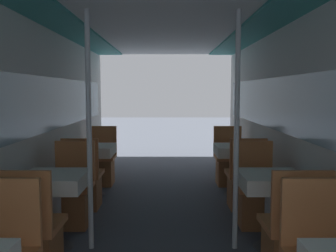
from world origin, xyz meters
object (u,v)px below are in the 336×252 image
chair_left_far_2 (103,166)px  chair_right_far_2 (230,167)px  dining_table_left_1 (56,186)px  chair_right_near_1 (294,246)px  chair_left_near_2 (86,186)px  chair_right_near_2 (246,186)px  dining_table_right_1 (273,187)px  support_pole_right_1 (238,132)px  dining_table_left_2 (95,154)px  chair_left_near_1 (33,245)px  chair_left_far_1 (74,200)px  support_pole_left_1 (91,132)px  dining_table_right_2 (238,154)px  chair_right_far_1 (257,200)px

chair_left_far_2 → chair_right_far_2: same height
dining_table_left_1 → chair_right_near_1: size_ratio=0.78×
chair_left_near_2 → chair_right_near_2: same height
dining_table_right_1 → support_pole_right_1: size_ratio=0.32×
chair_left_near_2 → chair_right_near_1: 2.72m
chair_left_far_2 → dining_table_left_1: bearing=90.0°
chair_left_near_2 → support_pole_right_1: 2.23m
dining_table_right_1 → dining_table_left_2: bearing=138.2°
chair_left_near_1 → chair_right_near_2: bearing=41.8°
chair_left_far_1 → chair_left_far_2: 1.81m
dining_table_left_2 → chair_left_near_2: size_ratio=0.78×
chair_left_far_2 → chair_right_near_1: (2.03, -3.04, 0.00)m
dining_table_right_1 → support_pole_right_1: 0.61m
chair_right_near_1 → dining_table_right_1: bearing=90.0°
chair_left_near_1 → support_pole_left_1: bearing=61.3°
chair_right_far_2 → dining_table_right_1: bearing=90.0°
dining_table_left_1 → dining_table_left_2: size_ratio=1.00×
chair_right_near_1 → dining_table_right_2: chair_right_near_1 is taller
chair_left_far_1 → dining_table_right_1: bearing=163.2°
dining_table_left_1 → support_pole_left_1: size_ratio=0.32×
dining_table_left_2 → support_pole_right_1: bearing=-47.0°
chair_left_far_1 → chair_right_near_2: bearing=-163.8°
chair_right_near_2 → chair_right_far_2: size_ratio=1.00×
support_pole_left_1 → support_pole_right_1: same height
chair_right_far_1 → chair_right_near_2: size_ratio=1.00×
chair_left_far_2 → support_pole_right_1: 3.07m
chair_left_far_1 → dining_table_left_2: chair_left_far_1 is taller
chair_right_far_2 → support_pole_right_1: bearing=82.1°
dining_table_left_1 → chair_right_far_2: size_ratio=0.78×
dining_table_left_1 → chair_left_near_1: 0.68m
chair_left_far_1 → chair_right_far_1: size_ratio=1.00×
chair_left_near_1 → dining_table_right_2: chair_left_near_1 is taller
support_pole_left_1 → chair_right_near_2: size_ratio=2.41×
chair_left_far_1 → chair_left_near_2: bearing=-90.0°
chair_left_near_1 → chair_left_far_1: 1.22m
dining_table_right_1 → dining_table_right_2: bearing=90.0°
dining_table_left_1 → support_pole_right_1: size_ratio=0.32×
dining_table_left_2 → support_pole_right_1: size_ratio=0.32×
dining_table_left_2 → dining_table_right_1: 2.72m
support_pole_right_1 → dining_table_right_2: size_ratio=3.09×
chair_right_near_1 → chair_left_far_2: bearing=123.7°
dining_table_right_2 → chair_left_far_1: bearing=-149.3°
chair_left_near_1 → dining_table_right_1: 2.14m
dining_table_left_2 → chair_right_far_1: 2.38m
chair_right_near_1 → support_pole_right_1: support_pole_right_1 is taller
chair_left_near_1 → chair_left_far_1: (0.00, 1.22, 0.00)m
dining_table_left_1 → chair_left_far_1: bearing=90.0°
chair_right_near_1 → chair_right_near_2: bearing=90.0°
chair_right_far_2 → chair_right_far_1: bearing=90.0°
chair_left_near_2 → dining_table_right_2: size_ratio=1.28×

